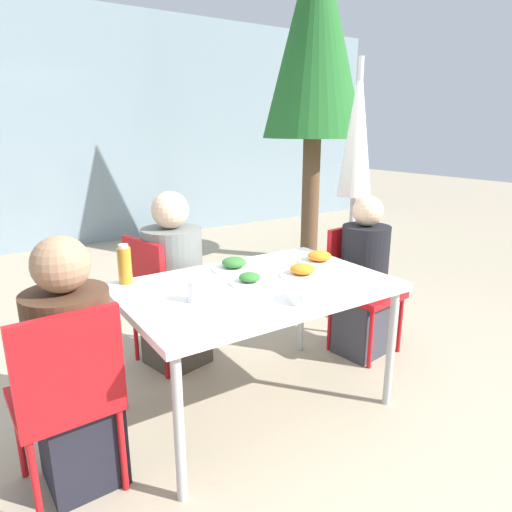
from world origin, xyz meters
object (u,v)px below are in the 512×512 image
object	(u,v)px
person_left	(74,373)
drinking_cup	(196,291)
salad_bowl	(304,295)
chair_left	(67,390)
chair_right	(358,280)
chair_far	(159,292)
person_far	(174,287)
tree_behind_left	(316,34)
person_right	(363,282)
closed_umbrella	(356,148)
bottle	(125,265)

from	to	relation	value
person_left	drinking_cup	world-z (taller)	person_left
person_left	salad_bowl	world-z (taller)	person_left
chair_left	chair_right	size ratio (longest dim) A/B	1.00
chair_far	person_far	xyz separation A→B (m)	(0.09, -0.03, 0.03)
person_left	drinking_cup	xyz separation A→B (m)	(0.57, -0.01, 0.25)
person_left	tree_behind_left	xyz separation A→B (m)	(3.11, 2.19, 1.94)
person_right	tree_behind_left	distance (m)	3.06
closed_umbrella	bottle	bearing A→B (deg)	-170.78
closed_umbrella	bottle	world-z (taller)	closed_umbrella
bottle	tree_behind_left	world-z (taller)	tree_behind_left
person_far	chair_right	bearing A→B (deg)	53.66
chair_right	drinking_cup	xyz separation A→B (m)	(-1.35, -0.27, 0.27)
person_far	chair_far	bearing A→B (deg)	-121.92
chair_left	person_left	size ratio (longest dim) A/B	0.78
person_far	tree_behind_left	xyz separation A→B (m)	(2.34, 1.45, 1.93)
person_left	chair_far	size ratio (longest dim) A/B	1.29
chair_left	tree_behind_left	xyz separation A→B (m)	(3.16, 2.28, 1.96)
salad_bowl	person_left	bearing A→B (deg)	163.44
person_far	drinking_cup	world-z (taller)	person_far
chair_far	person_far	world-z (taller)	person_far
person_left	salad_bowl	xyz separation A→B (m)	(0.99, -0.29, 0.23)
drinking_cup	tree_behind_left	distance (m)	3.77
chair_right	drinking_cup	bearing A→B (deg)	3.55
person_left	closed_umbrella	world-z (taller)	closed_umbrella
chair_right	closed_umbrella	bearing A→B (deg)	-137.55
closed_umbrella	tree_behind_left	world-z (taller)	tree_behind_left
salad_bowl	chair_right	bearing A→B (deg)	30.58
closed_umbrella	chair_left	bearing A→B (deg)	-160.88
person_left	salad_bowl	distance (m)	1.06
person_left	person_right	size ratio (longest dim) A/B	1.01
chair_far	person_far	bearing A→B (deg)	58.08
person_right	person_far	bearing A→B (deg)	-35.18
chair_left	salad_bowl	bearing A→B (deg)	-14.11
chair_far	salad_bowl	size ratio (longest dim) A/B	5.44
person_right	bottle	bearing A→B (deg)	-17.27
person_far	tree_behind_left	bearing A→B (deg)	108.62
closed_umbrella	bottle	distance (m)	2.05
bottle	tree_behind_left	bearing A→B (deg)	32.91
person_left	chair_left	bearing A→B (deg)	-121.92
drinking_cup	chair_right	bearing A→B (deg)	11.23
person_far	salad_bowl	world-z (taller)	person_far
closed_umbrella	salad_bowl	size ratio (longest dim) A/B	12.69
chair_right	drinking_cup	distance (m)	1.40
bottle	tree_behind_left	size ratio (longest dim) A/B	0.06
person_left	person_right	distance (m)	1.89
person_far	drinking_cup	bearing A→B (deg)	-28.40
chair_left	salad_bowl	xyz separation A→B (m)	(1.04, -0.21, 0.25)
chair_left	chair_right	distance (m)	2.00
person_left	salad_bowl	bearing A→B (deg)	-19.11
person_far	closed_umbrella	bearing A→B (deg)	76.62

